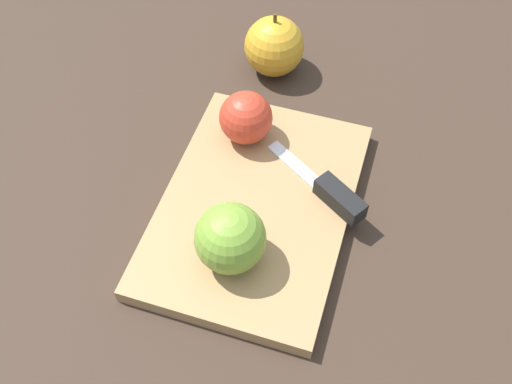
{
  "coord_description": "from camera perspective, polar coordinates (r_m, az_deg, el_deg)",
  "views": [
    {
      "loc": [
        -0.38,
        -0.14,
        0.59
      ],
      "look_at": [
        0.0,
        0.0,
        0.04
      ],
      "focal_mm": 42.0,
      "sensor_mm": 36.0,
      "label": 1
    }
  ],
  "objects": [
    {
      "name": "knife",
      "position": [
        0.7,
        7.54,
        -0.27
      ],
      "size": [
        0.09,
        0.14,
        0.02
      ],
      "rotation": [
        0.0,
        0.0,
        1.05
      ],
      "color": "silver",
      "rests_on": "cutting_board"
    },
    {
      "name": "cutting_board",
      "position": [
        0.71,
        0.0,
        -1.44
      ],
      "size": [
        0.32,
        0.23,
        0.02
      ],
      "color": "#A37A4C",
      "rests_on": "ground_plane"
    },
    {
      "name": "apple_half_right",
      "position": [
        0.74,
        -0.99,
        7.08
      ],
      "size": [
        0.07,
        0.07,
        0.07
      ],
      "rotation": [
        0.0,
        0.0,
        2.44
      ],
      "color": "red",
      "rests_on": "cutting_board"
    },
    {
      "name": "ground_plane",
      "position": [
        0.72,
        0.0,
        -1.91
      ],
      "size": [
        4.0,
        4.0,
        0.0
      ],
      "primitive_type": "plane",
      "color": "#38281E"
    },
    {
      "name": "apple_half_left",
      "position": [
        0.63,
        -2.36,
        -4.44
      ],
      "size": [
        0.08,
        0.08,
        0.08
      ],
      "rotation": [
        0.0,
        0.0,
        0.03
      ],
      "color": "olive",
      "rests_on": "cutting_board"
    },
    {
      "name": "apple_whole",
      "position": [
        0.86,
        1.75,
        13.7
      ],
      "size": [
        0.08,
        0.08,
        0.1
      ],
      "color": "gold",
      "rests_on": "ground_plane"
    }
  ]
}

